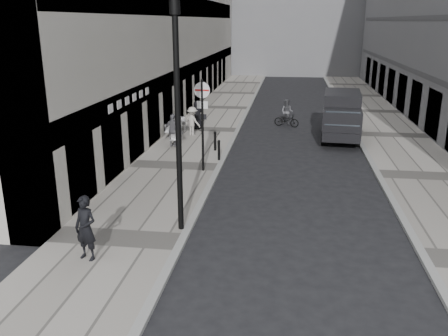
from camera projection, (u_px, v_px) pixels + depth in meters
The scene contains 16 objects.
ground at pixel (157, 294), 11.69m from camera, with size 120.00×120.00×0.00m, color black.
sidewalk at pixel (205, 130), 28.95m from camera, with size 4.00×60.00×0.12m, color #9E978E.
far_sidewalk at pixel (391, 136), 27.51m from camera, with size 4.00×60.00×0.12m, color #9E978E.
walking_man at pixel (86, 228), 12.92m from camera, with size 0.67×0.44×1.84m, color black.
sign_post at pixel (202, 113), 20.19m from camera, with size 0.69×0.13×4.00m.
lamppost at pixel (178, 110), 13.96m from camera, with size 0.31×0.31×6.88m.
bollard_near at pixel (215, 142), 24.04m from camera, with size 0.12×0.12×0.92m, color black.
bollard_far at pixel (219, 151), 22.37m from camera, with size 0.12×0.12×0.91m, color black.
panel_van at pixel (342, 113), 26.81m from camera, with size 2.44×5.55×2.55m.
cyclist at pixel (287, 116), 29.94m from camera, with size 1.71×1.05×1.74m.
pedestrian_a at pixel (173, 130), 24.67m from camera, with size 1.01×0.42×1.73m, color #5A595E.
pedestrian_b at pixel (192, 121), 27.06m from camera, with size 1.07×0.61×1.66m, color #B6B0A8.
pedestrian_c at pixel (197, 115), 28.78m from camera, with size 0.83×0.54×1.69m, color black.
cafe_table_near at pixel (176, 137), 25.06m from camera, with size 0.68×1.53×0.87m.
cafe_table_mid at pixel (170, 130), 26.81m from camera, with size 0.63×1.42×0.81m.
cafe_table_far at pixel (180, 126), 27.67m from camera, with size 0.70×1.59×0.90m.
Camera 1 is at (3.06, -9.91, 6.45)m, focal length 38.00 mm.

